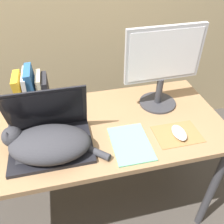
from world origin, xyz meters
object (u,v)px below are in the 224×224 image
at_px(cat, 48,143).
at_px(external_monitor, 163,64).
at_px(computer_mouse, 179,133).
at_px(book_row, 33,93).
at_px(webcam, 72,96).
at_px(notepad, 131,143).
at_px(laptop, 50,135).

height_order(cat, external_monitor, external_monitor).
bearing_deg(computer_mouse, external_monitor, 90.27).
bearing_deg(book_row, webcam, 5.09).
relative_size(book_row, webcam, 3.29).
bearing_deg(notepad, computer_mouse, 0.21).
relative_size(cat, book_row, 1.79).
height_order(computer_mouse, notepad, computer_mouse).
bearing_deg(laptop, external_monitor, 16.82).
xyz_separation_m(cat, computer_mouse, (0.61, -0.03, -0.04)).
distance_m(external_monitor, webcam, 0.52).
bearing_deg(cat, webcam, 68.67).
bearing_deg(notepad, book_row, 139.30).
bearing_deg(book_row, computer_mouse, -28.74).
height_order(external_monitor, webcam, external_monitor).
distance_m(laptop, book_row, 0.29).
bearing_deg(book_row, cat, -79.83).
xyz_separation_m(computer_mouse, webcam, (-0.47, 0.39, 0.03)).
relative_size(laptop, webcam, 4.81).
bearing_deg(notepad, webcam, 120.48).
bearing_deg(computer_mouse, book_row, 151.26).
xyz_separation_m(external_monitor, book_row, (-0.67, 0.10, -0.13)).
distance_m(laptop, cat, 0.06).
height_order(laptop, webcam, laptop).
xyz_separation_m(external_monitor, notepad, (-0.24, -0.27, -0.24)).
distance_m(laptop, external_monitor, 0.66).
bearing_deg(computer_mouse, laptop, 171.50).
bearing_deg(webcam, computer_mouse, -39.40).
distance_m(external_monitor, computer_mouse, 0.35).
bearing_deg(book_row, notepad, -40.70).
distance_m(computer_mouse, notepad, 0.24).
relative_size(laptop, computer_mouse, 3.40).
height_order(book_row, webcam, book_row).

